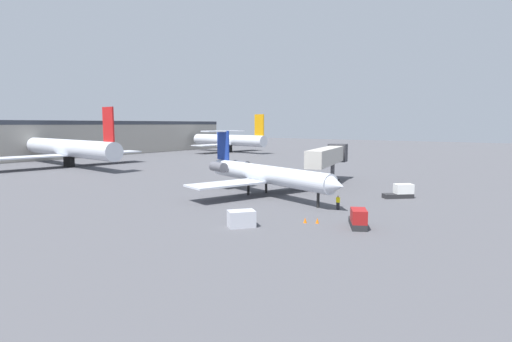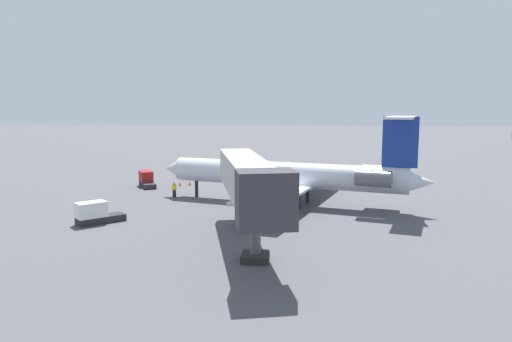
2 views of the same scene
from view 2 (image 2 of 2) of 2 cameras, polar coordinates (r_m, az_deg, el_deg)
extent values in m
cube|color=#4C4C51|center=(47.38, 4.36, -4.41)|extent=(400.00, 400.00, 0.10)
cylinder|color=silver|center=(48.37, 3.42, -0.42)|extent=(9.84, 23.87, 2.51)
cone|color=silver|center=(53.85, -9.75, 0.32)|extent=(2.94, 2.83, 2.38)
cone|color=silver|center=(45.98, 19.02, -1.26)|extent=(2.83, 3.13, 2.13)
cube|color=silver|center=(42.64, 2.14, -2.81)|extent=(11.26, 7.38, 0.24)
cube|color=silver|center=(53.86, 6.44, -0.64)|extent=(11.26, 7.38, 0.24)
cylinder|color=#595960|center=(44.15, 13.84, -0.89)|extent=(2.41, 3.51, 1.50)
cylinder|color=#595960|center=(48.38, 14.57, -0.17)|extent=(2.41, 3.51, 1.50)
cube|color=navy|center=(45.71, 16.84, 3.32)|extent=(1.21, 3.12, 4.67)
cube|color=silver|center=(45.60, 16.95, 6.12)|extent=(7.21, 4.37, 0.20)
cylinder|color=black|center=(52.77, -7.10, -2.15)|extent=(0.36, 0.36, 1.80)
cylinder|color=black|center=(46.63, 5.11, -3.42)|extent=(0.36, 0.36, 1.80)
cylinder|color=black|center=(49.65, 6.18, -2.76)|extent=(0.36, 0.36, 1.80)
cube|color=#B7B2A8|center=(34.45, -1.11, -0.74)|extent=(17.67, 6.27, 2.60)
cube|color=#333338|center=(26.30, 1.16, -3.40)|extent=(3.03, 3.64, 3.20)
cylinder|color=#4C4C51|center=(30.83, -0.07, -7.57)|extent=(0.70, 0.70, 3.52)
cube|color=#262626|center=(31.26, -0.07, -10.24)|extent=(1.80, 1.80, 0.50)
cube|color=black|center=(52.98, -9.72, -2.68)|extent=(0.27, 0.34, 0.85)
cube|color=yellow|center=(52.85, -9.74, -1.91)|extent=(0.30, 0.43, 0.60)
sphere|color=tan|center=(52.79, -9.75, -1.46)|extent=(0.24, 0.24, 0.24)
cube|color=#262628|center=(43.14, -18.01, -5.51)|extent=(3.75, 3.88, 0.60)
cube|color=white|center=(42.67, -19.07, -4.39)|extent=(2.66, 2.71, 1.30)
cube|color=#262628|center=(60.36, -12.83, -1.61)|extent=(4.19, 3.10, 0.60)
cube|color=maroon|center=(61.00, -13.00, -0.62)|extent=(2.78, 2.36, 1.30)
cube|color=silver|center=(64.82, -3.28, -0.34)|extent=(3.05, 2.91, 1.62)
cone|color=orange|center=(60.72, -7.92, -1.46)|extent=(0.36, 0.36, 0.55)
cone|color=orange|center=(60.44, -9.06, -1.53)|extent=(0.36, 0.36, 0.55)
camera|label=1|loc=(100.02, -14.76, 7.56)|focal=28.70mm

